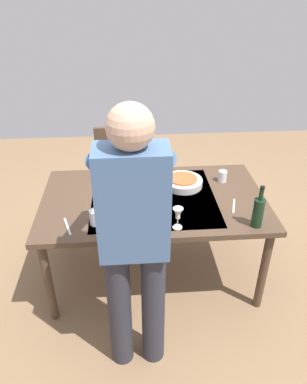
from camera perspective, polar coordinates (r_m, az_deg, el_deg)
The scene contains 15 objects.
ground_plane at distance 3.12m, azimuth 0.00°, elevation -12.37°, with size 6.00×6.00×0.00m, color #846647.
dining_table at distance 2.71m, azimuth 0.00°, elevation -2.12°, with size 1.64×0.96×0.73m.
chair_near at distance 3.52m, azimuth -5.76°, elevation 3.56°, with size 0.40×0.40×0.91m.
person_server at distance 1.93m, azimuth -3.08°, elevation -7.00°, with size 0.42×0.61×1.69m.
wine_bottle at distance 2.42m, azimuth 16.11°, elevation -2.96°, with size 0.07×0.07×0.30m.
wine_glass_left at distance 2.97m, azimuth -2.91°, elevation 4.80°, with size 0.07×0.07×0.15m.
wine_glass_right at distance 2.32m, azimuth 3.85°, elevation -3.54°, with size 0.07×0.07×0.15m.
water_cup_near_left at distance 2.40m, azimuth -9.17°, elevation -3.95°, with size 0.07×0.07×0.11m, color silver.
water_cup_near_right at distance 2.92m, azimuth 10.77°, elevation 2.45°, with size 0.07×0.07×0.09m, color silver.
water_cup_far_left at distance 2.88m, azimuth -1.59°, elevation 2.71°, with size 0.07×0.07×0.10m, color silver.
serving_bowl_pasta at distance 2.82m, azimuth 4.65°, elevation 1.61°, with size 0.30×0.30×0.07m.
side_bowl_salad at distance 2.51m, azimuth 0.18°, elevation -2.44°, with size 0.18×0.18×0.07m.
dinner_plate_near at distance 2.87m, azimuth -6.05°, elevation 1.43°, with size 0.23×0.23×0.01m, color silver.
table_knife at distance 2.44m, azimuth -13.35°, elevation -5.30°, with size 0.01×0.20×0.01m, color silver.
table_fork at distance 2.64m, azimuth 12.48°, elevation -2.12°, with size 0.01×0.18×0.01m, color silver.
Camera 1 is at (0.17, 2.26, 2.15)m, focal length 33.99 mm.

